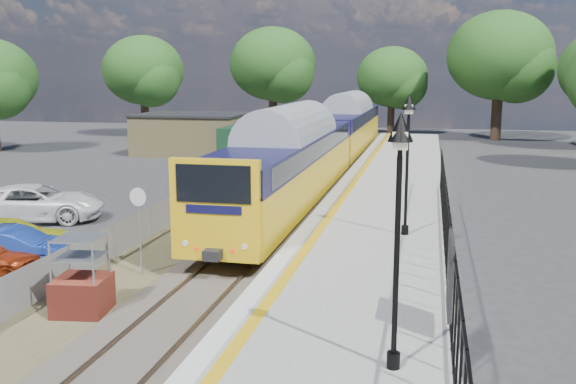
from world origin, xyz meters
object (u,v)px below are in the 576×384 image
(victorian_lamp_south, at_px, (399,182))
(speed_sign, at_px, (139,217))
(car_white, at_px, (35,203))
(car_yellow, at_px, (10,238))
(victorian_lamp_north, at_px, (408,132))
(car_blue, at_px, (13,248))
(train, at_px, (327,139))
(brick_plinth, at_px, (81,277))

(victorian_lamp_south, distance_m, speed_sign, 10.60)
(car_white, bearing_deg, car_yellow, -172.58)
(victorian_lamp_south, relative_size, victorian_lamp_north, 1.00)
(car_blue, distance_m, car_white, 6.98)
(victorian_lamp_north, distance_m, car_blue, 13.18)
(victorian_lamp_north, xyz_separation_m, train, (-5.30, 16.67, -1.96))
(brick_plinth, xyz_separation_m, speed_sign, (0.09, 3.25, 0.88))
(speed_sign, relative_size, car_blue, 0.69)
(train, distance_m, brick_plinth, 23.58)
(speed_sign, distance_m, car_white, 9.82)
(victorian_lamp_north, height_order, car_blue, victorian_lamp_north)
(brick_plinth, bearing_deg, speed_sign, 88.41)
(victorian_lamp_south, xyz_separation_m, train, (-5.50, 26.67, -1.96))
(victorian_lamp_south, height_order, victorian_lamp_north, same)
(victorian_lamp_north, height_order, car_yellow, victorian_lamp_north)
(car_blue, bearing_deg, train, -31.13)
(victorian_lamp_south, distance_m, train, 27.30)
(victorian_lamp_north, relative_size, car_yellow, 1.04)
(victorian_lamp_north, distance_m, brick_plinth, 10.88)
(victorian_lamp_south, xyz_separation_m, car_yellow, (-13.30, 7.61, -3.66))
(victorian_lamp_north, relative_size, car_white, 0.83)
(train, height_order, car_yellow, train)
(victorian_lamp_south, relative_size, car_yellow, 1.04)
(brick_plinth, distance_m, car_blue, 5.31)
(victorian_lamp_south, bearing_deg, car_white, 141.22)
(victorian_lamp_south, distance_m, victorian_lamp_north, 10.00)
(victorian_lamp_north, bearing_deg, car_blue, -163.59)
(train, xyz_separation_m, car_white, (-10.15, -14.09, -1.57))
(victorian_lamp_south, distance_m, car_yellow, 15.76)
(car_white, bearing_deg, train, -53.68)
(victorian_lamp_north, height_order, brick_plinth, victorian_lamp_north)
(victorian_lamp_north, height_order, speed_sign, victorian_lamp_north)
(victorian_lamp_north, bearing_deg, car_yellow, -169.68)
(speed_sign, xyz_separation_m, car_blue, (-4.35, -0.10, -1.22))
(car_yellow, bearing_deg, speed_sign, -125.82)
(victorian_lamp_north, height_order, car_white, victorian_lamp_north)
(train, relative_size, car_blue, 10.15)
(victorian_lamp_north, xyz_separation_m, speed_sign, (-7.80, -3.48, -2.42))
(victorian_lamp_north, relative_size, brick_plinth, 2.20)
(victorian_lamp_south, bearing_deg, brick_plinth, 158.02)
(brick_plinth, height_order, speed_sign, speed_sign)
(train, xyz_separation_m, car_yellow, (-7.80, -19.05, -1.70))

